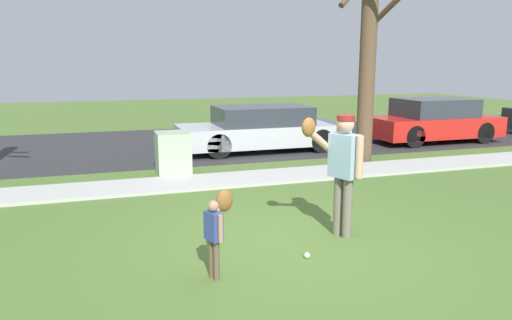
{
  "coord_description": "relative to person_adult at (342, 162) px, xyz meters",
  "views": [
    {
      "loc": [
        -2.46,
        -5.73,
        2.38
      ],
      "look_at": [
        -0.34,
        0.81,
        1.0
      ],
      "focal_mm": 33.59,
      "sensor_mm": 36.0,
      "label": 1
    }
  ],
  "objects": [
    {
      "name": "baseball",
      "position": [
        -0.75,
        -0.58,
        -1.03
      ],
      "size": [
        0.07,
        0.07,
        0.07
      ],
      "primitive_type": "sphere",
      "color": "white",
      "rests_on": "ground"
    },
    {
      "name": "person_adult",
      "position": [
        0.0,
        0.0,
        0.0
      ],
      "size": [
        0.82,
        0.57,
        1.71
      ],
      "rotation": [
        0.0,
        0.0,
        -2.77
      ],
      "color": "#6B6656",
      "rests_on": "ground"
    },
    {
      "name": "ground_plane",
      "position": [
        -0.63,
        3.5,
        -1.07
      ],
      "size": [
        48.0,
        48.0,
        0.0
      ],
      "primitive_type": "plane",
      "color": "#4C6B2D"
    },
    {
      "name": "parked_hatchback_red",
      "position": [
        6.66,
        6.55,
        -0.41
      ],
      "size": [
        4.0,
        1.75,
        1.33
      ],
      "rotation": [
        0.0,
        0.0,
        3.14
      ],
      "color": "red",
      "rests_on": "road_surface"
    },
    {
      "name": "utility_cabinet",
      "position": [
        -1.65,
        4.6,
        -0.6
      ],
      "size": [
        0.7,
        0.78,
        0.93
      ],
      "primitive_type": "cube",
      "color": "#9EB293",
      "rests_on": "ground"
    },
    {
      "name": "street_tree_near",
      "position": [
        3.07,
        4.55,
        1.9
      ],
      "size": [
        1.85,
        1.89,
        5.6
      ],
      "color": "brown",
      "rests_on": "ground"
    },
    {
      "name": "parked_sedan_silver",
      "position": [
        1.13,
        6.72,
        -0.45
      ],
      "size": [
        4.6,
        1.8,
        1.23
      ],
      "rotation": [
        0.0,
        0.0,
        3.14
      ],
      "color": "silver",
      "rests_on": "road_surface"
    },
    {
      "name": "sidewalk_strip",
      "position": [
        -0.63,
        3.6,
        -1.04
      ],
      "size": [
        36.0,
        1.2,
        0.06
      ],
      "primitive_type": "cube",
      "color": "#B2B2AD",
      "rests_on": "ground"
    },
    {
      "name": "person_child",
      "position": [
        -1.92,
        -0.71,
        -0.43
      ],
      "size": [
        0.4,
        0.47,
        0.96
      ],
      "rotation": [
        0.0,
        0.0,
        0.37
      ],
      "color": "brown",
      "rests_on": "ground"
    },
    {
      "name": "road_surface",
      "position": [
        -0.63,
        8.6,
        -1.06
      ],
      "size": [
        36.0,
        6.8,
        0.02
      ],
      "primitive_type": "cube",
      "color": "#2D2D30",
      "rests_on": "ground"
    }
  ]
}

